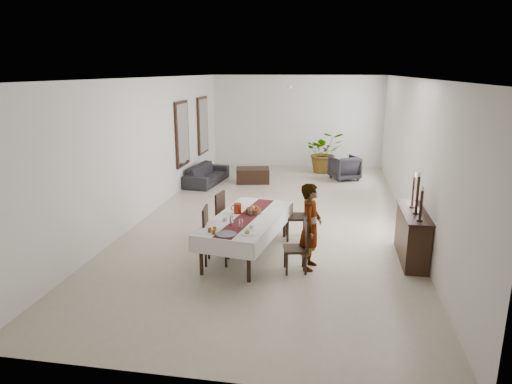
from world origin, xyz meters
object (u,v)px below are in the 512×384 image
object	(u,v)px
dining_table_top	(247,219)
sideboard_body	(412,236)
woman	(311,227)
sofa	(207,174)
red_pitcher	(238,208)

from	to	relation	value
dining_table_top	sideboard_body	size ratio (longest dim) A/B	1.57
dining_table_top	woman	bearing A→B (deg)	-10.84
sideboard_body	sofa	xyz separation A→B (m)	(-5.24, 5.01, -0.16)
woman	sideboard_body	bearing A→B (deg)	-61.43
dining_table_top	red_pitcher	xyz separation A→B (m)	(-0.22, 0.18, 0.13)
red_pitcher	sideboard_body	world-z (taller)	red_pitcher
dining_table_top	woman	distance (m)	1.27
sideboard_body	woman	bearing A→B (deg)	-159.13
red_pitcher	sideboard_body	xyz separation A→B (m)	(3.21, 0.07, -0.39)
dining_table_top	sofa	bearing A→B (deg)	122.17
dining_table_top	sideboard_body	world-z (taller)	sideboard_body
sofa	dining_table_top	bearing A→B (deg)	-150.08
red_pitcher	sideboard_body	bearing A→B (deg)	1.30
red_pitcher	woman	size ratio (longest dim) A/B	0.13
red_pitcher	sideboard_body	size ratio (longest dim) A/B	0.13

